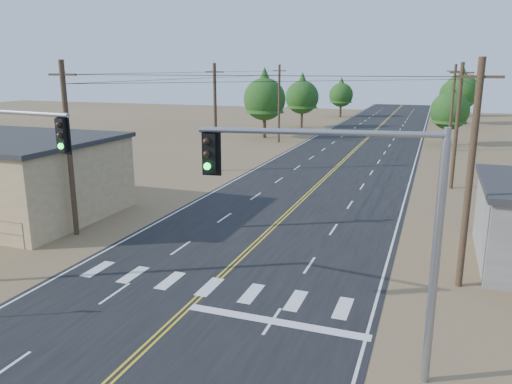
% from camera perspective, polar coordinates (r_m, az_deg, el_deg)
% --- Properties ---
extents(road, '(15.00, 200.00, 0.02)m').
position_cam_1_polar(road, '(42.76, 7.25, 0.98)').
color(road, black).
rests_on(road, ground).
extents(utility_pole_left_near, '(1.80, 0.30, 10.00)m').
position_cam_1_polar(utility_pole_left_near, '(30.24, -20.59, 4.67)').
color(utility_pole_left_near, '#4C3826').
rests_on(utility_pole_left_near, ground).
extents(utility_pole_left_mid, '(1.80, 0.30, 10.00)m').
position_cam_1_polar(utility_pole_left_mid, '(47.14, -4.67, 8.55)').
color(utility_pole_left_mid, '#4C3826').
rests_on(utility_pole_left_mid, ground).
extents(utility_pole_left_far, '(1.80, 0.30, 10.00)m').
position_cam_1_polar(utility_pole_left_far, '(65.81, 2.65, 10.11)').
color(utility_pole_left_far, '#4C3826').
rests_on(utility_pole_left_far, ground).
extents(utility_pole_right_near, '(1.80, 0.30, 10.00)m').
position_cam_1_polar(utility_pole_right_near, '(23.18, 23.27, 1.82)').
color(utility_pole_right_near, '#4C3826').
rests_on(utility_pole_right_near, ground).
extents(utility_pole_right_mid, '(1.80, 0.30, 10.00)m').
position_cam_1_polar(utility_pole_right_mid, '(42.96, 21.97, 7.06)').
color(utility_pole_right_mid, '#4C3826').
rests_on(utility_pole_right_mid, ground).
extents(utility_pole_right_far, '(1.80, 0.30, 10.00)m').
position_cam_1_polar(utility_pole_right_far, '(62.88, 21.49, 8.99)').
color(utility_pole_right_far, '#4C3826').
rests_on(utility_pole_right_far, ground).
extents(signal_mast_right, '(7.19, 1.53, 7.96)m').
position_cam_1_polar(signal_mast_right, '(15.10, 12.30, -2.16)').
color(signal_mast_right, gray).
rests_on(signal_mast_right, ground).
extents(tree_left_near, '(5.83, 5.83, 9.72)m').
position_cam_1_polar(tree_left_near, '(70.21, 0.98, 11.04)').
color(tree_left_near, '#3F2D1E').
rests_on(tree_left_near, ground).
extents(tree_left_mid, '(5.38, 5.38, 8.96)m').
position_cam_1_polar(tree_left_mid, '(82.69, 5.30, 11.11)').
color(tree_left_mid, '#3F2D1E').
rests_on(tree_left_mid, ground).
extents(tree_left_far, '(4.72, 4.72, 7.87)m').
position_cam_1_polar(tree_left_far, '(102.55, 9.71, 11.15)').
color(tree_left_far, '#3F2D1E').
rests_on(tree_left_far, ground).
extents(tree_right_near, '(4.74, 4.74, 7.90)m').
position_cam_1_polar(tree_right_near, '(67.67, 21.31, 9.05)').
color(tree_right_near, '#3F2D1E').
rests_on(tree_right_near, ground).
extents(tree_right_mid, '(6.03, 6.03, 10.06)m').
position_cam_1_polar(tree_right_mid, '(94.74, 22.42, 10.90)').
color(tree_right_mid, '#3F2D1E').
rests_on(tree_right_mid, ground).
extents(tree_right_far, '(5.02, 5.02, 8.37)m').
position_cam_1_polar(tree_right_far, '(109.65, 21.56, 10.72)').
color(tree_right_far, '#3F2D1E').
rests_on(tree_right_far, ground).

